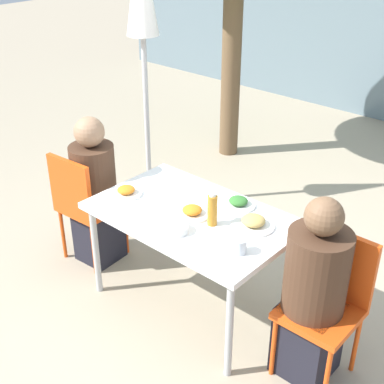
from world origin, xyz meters
The scene contains 14 objects.
ground_plane centered at (0.00, 0.00, 0.00)m, with size 24.00×24.00×0.00m, color tan.
dining_table centered at (0.00, 0.00, 0.66)m, with size 1.28×0.80×0.72m.
chair_left centered at (-0.94, -0.15, 0.52)m, with size 0.43×0.43×0.89m.
person_left centered at (-0.89, -0.07, 0.55)m, with size 0.32×0.32×1.16m.
chair_right centered at (0.94, 0.08, 0.52)m, with size 0.40×0.40×0.89m.
person_right centered at (0.89, 0.00, 0.54)m, with size 0.35×0.35×1.16m.
closed_umbrella centered at (-1.20, 0.77, 1.69)m, with size 0.36×0.36×2.34m.
plate_0 centered at (0.38, 0.13, 0.75)m, with size 0.26×0.26×0.07m.
plate_1 centered at (0.16, 0.26, 0.74)m, with size 0.22×0.22×0.06m.
plate_2 centered at (-0.49, -0.11, 0.74)m, with size 0.21×0.21×0.06m.
plate_3 centered at (0.02, -0.02, 0.74)m, with size 0.22×0.22×0.06m.
bottle centered at (0.18, -0.02, 0.82)m, with size 0.06×0.06×0.21m.
drinking_cup centered at (0.48, -0.15, 0.76)m, with size 0.08×0.08×0.09m.
salad_bowl centered at (0.07, -0.23, 0.74)m, with size 0.16×0.16×0.05m.
Camera 1 is at (1.93, -2.16, 2.45)m, focal length 50.00 mm.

